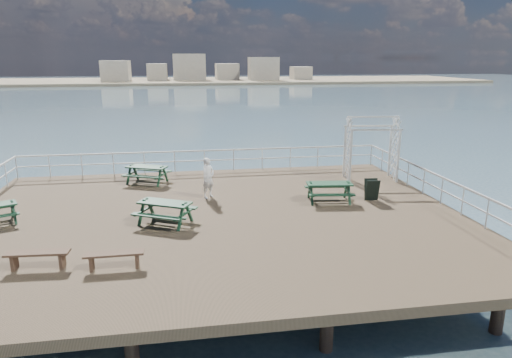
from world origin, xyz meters
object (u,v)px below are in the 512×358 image
object	(u,v)px
flat_bench_near	(114,256)
person	(208,178)
picnic_table_d	(165,208)
picnic_table_b	(147,171)
picnic_table_c	(329,188)
flat_bench_far	(38,256)
trellis_arbor	(371,152)

from	to	relation	value
flat_bench_near	person	world-z (taller)	person
flat_bench_near	person	bearing A→B (deg)	64.04
picnic_table_d	picnic_table_b	bearing A→B (deg)	127.70
picnic_table_c	flat_bench_far	size ratio (longest dim) A/B	1.14
trellis_arbor	person	bearing A→B (deg)	-159.82
flat_bench_far	trellis_arbor	bearing A→B (deg)	34.38
picnic_table_b	flat_bench_far	size ratio (longest dim) A/B	1.33
picnic_table_c	picnic_table_d	bearing A→B (deg)	-159.62
picnic_table_c	person	world-z (taller)	person
picnic_table_c	picnic_table_d	xyz separation A→B (m)	(-6.36, -1.50, 0.01)
picnic_table_d	flat_bench_far	size ratio (longest dim) A/B	1.34
picnic_table_c	person	bearing A→B (deg)	171.68
trellis_arbor	picnic_table_b	bearing A→B (deg)	-178.03
flat_bench_near	trellis_arbor	distance (m)	13.23
picnic_table_d	flat_bench_far	xyz separation A→B (m)	(-3.31, -2.98, -0.20)
picnic_table_b	flat_bench_far	xyz separation A→B (m)	(-2.34, -8.51, -0.20)
picnic_table_c	flat_bench_near	xyz separation A→B (m)	(-7.62, -4.82, -0.21)
picnic_table_b	picnic_table_c	size ratio (longest dim) A/B	1.16
trellis_arbor	flat_bench_near	bearing A→B (deg)	-136.02
picnic_table_d	flat_bench_near	bearing A→B (deg)	-83.12
trellis_arbor	picnic_table_c	bearing A→B (deg)	-127.10
person	flat_bench_near	bearing A→B (deg)	-156.76
picnic_table_c	person	xyz separation A→B (m)	(-4.70, 1.30, 0.28)
picnic_table_d	flat_bench_near	size ratio (longest dim) A/B	1.43
picnic_table_c	trellis_arbor	bearing A→B (deg)	52.52
picnic_table_b	picnic_table_d	size ratio (longest dim) A/B	0.99
picnic_table_b	trellis_arbor	world-z (taller)	trellis_arbor
picnic_table_c	person	distance (m)	4.88
person	picnic_table_b	bearing A→B (deg)	92.72
flat_bench_far	person	distance (m)	7.63
picnic_table_d	person	xyz separation A→B (m)	(1.66, 2.80, 0.27)
picnic_table_c	flat_bench_near	size ratio (longest dim) A/B	1.22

